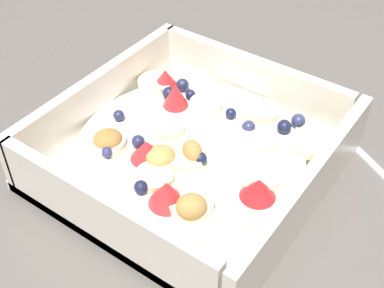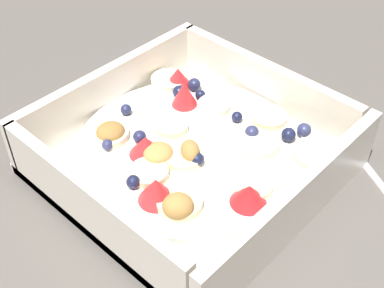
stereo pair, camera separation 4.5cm
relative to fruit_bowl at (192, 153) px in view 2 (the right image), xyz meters
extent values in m
plane|color=#56514C|center=(-0.01, 0.00, -0.02)|extent=(2.40, 2.40, 0.00)
cube|color=white|center=(0.00, 0.00, -0.01)|extent=(0.23, 0.23, 0.01)
cube|color=white|center=(0.00, -0.11, 0.01)|extent=(0.23, 0.01, 0.06)
cube|color=white|center=(0.00, 0.11, 0.01)|extent=(0.23, 0.01, 0.06)
cube|color=white|center=(-0.11, 0.00, 0.01)|extent=(0.01, 0.21, 0.06)
cube|color=white|center=(0.11, 0.00, 0.01)|extent=(0.01, 0.21, 0.06)
cylinder|color=white|center=(0.00, 0.00, 0.00)|extent=(0.20, 0.20, 0.01)
cylinder|color=beige|center=(-0.08, 0.03, 0.01)|extent=(0.04, 0.04, 0.01)
cylinder|color=#F4EAB7|center=(0.00, 0.07, 0.01)|extent=(0.04, 0.04, 0.01)
cylinder|color=#F4EAB7|center=(0.04, -0.06, 0.01)|extent=(0.04, 0.04, 0.01)
cylinder|color=#F4EAB7|center=(-0.04, 0.04, 0.01)|extent=(0.04, 0.04, 0.01)
cylinder|color=#F4EAB7|center=(-0.06, -0.08, 0.01)|extent=(0.05, 0.05, 0.01)
cylinder|color=beige|center=(0.06, 0.04, 0.01)|extent=(0.04, 0.04, 0.01)
cylinder|color=#F7EFC6|center=(-0.06, -0.02, 0.01)|extent=(0.04, 0.04, 0.01)
cylinder|color=beige|center=(0.05, 0.00, 0.01)|extent=(0.04, 0.04, 0.01)
cylinder|color=beige|center=(-0.06, 0.08, 0.01)|extent=(0.04, 0.04, 0.01)
cylinder|color=#F4EAB7|center=(0.00, -0.03, 0.01)|extent=(0.04, 0.04, 0.01)
cylinder|color=#F4EAB7|center=(0.02, 0.00, 0.01)|extent=(0.04, 0.04, 0.01)
cone|color=red|center=(-0.06, -0.07, 0.02)|extent=(0.03, 0.03, 0.02)
cone|color=red|center=(0.03, -0.02, 0.02)|extent=(0.04, 0.04, 0.02)
cone|color=red|center=(0.02, 0.08, 0.01)|extent=(0.04, 0.04, 0.02)
cone|color=red|center=(0.06, 0.02, 0.02)|extent=(0.04, 0.04, 0.02)
cone|color=red|center=(-0.04, -0.05, 0.02)|extent=(0.03, 0.03, 0.03)
sphere|color=#191E3D|center=(0.07, 0.00, 0.01)|extent=(0.01, 0.01, 0.01)
sphere|color=navy|center=(-0.08, 0.06, 0.01)|extent=(0.01, 0.01, 0.01)
sphere|color=#23284C|center=(0.02, -0.04, 0.01)|extent=(0.01, 0.01, 0.01)
sphere|color=#191E3D|center=(-0.06, -0.04, 0.01)|extent=(0.01, 0.01, 0.01)
sphere|color=navy|center=(0.05, -0.05, 0.01)|extent=(0.01, 0.01, 0.01)
sphere|color=navy|center=(-0.05, 0.03, 0.01)|extent=(0.01, 0.01, 0.01)
sphere|color=#191E3D|center=(-0.07, 0.06, 0.01)|extent=(0.01, 0.01, 0.01)
sphere|color=#191E3D|center=(-0.05, -0.06, 0.01)|extent=(0.01, 0.01, 0.01)
sphere|color=#23284C|center=(-0.07, -0.06, 0.01)|extent=(0.01, 0.01, 0.01)
sphere|color=#191E3D|center=(-0.06, 0.00, 0.01)|extent=(0.01, 0.01, 0.01)
sphere|color=#191E3D|center=(0.01, 0.02, 0.01)|extent=(0.01, 0.01, 0.01)
sphere|color=#23284C|center=(0.01, -0.08, 0.01)|extent=(0.01, 0.01, 0.01)
ellipsoid|color=#AD7F42|center=(0.01, 0.01, 0.01)|extent=(0.03, 0.03, 0.02)
ellipsoid|color=#AD7F42|center=(0.06, 0.04, 0.02)|extent=(0.03, 0.03, 0.02)
ellipsoid|color=olive|center=(0.04, -0.06, 0.01)|extent=(0.03, 0.03, 0.01)
ellipsoid|color=tan|center=(0.03, -0.01, 0.01)|extent=(0.03, 0.03, 0.01)
ellipsoid|color=silver|center=(-0.16, 0.03, -0.01)|extent=(0.05, 0.06, 0.01)
cylinder|color=silver|center=(-0.12, 0.10, -0.02)|extent=(0.07, 0.11, 0.01)
camera|label=1|loc=(0.27, 0.20, 0.31)|focal=48.83mm
camera|label=2|loc=(0.25, 0.23, 0.31)|focal=48.83mm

